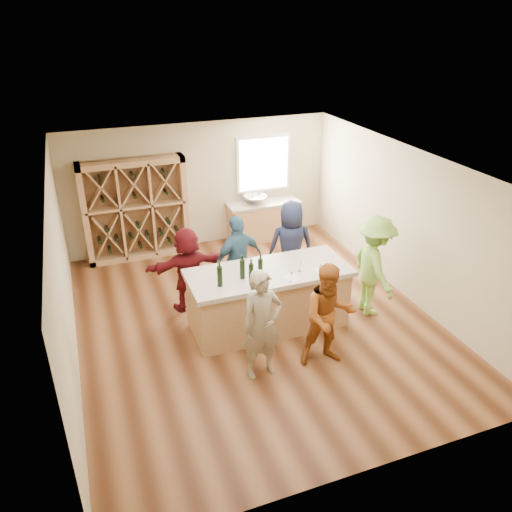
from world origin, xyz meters
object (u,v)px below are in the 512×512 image
object	(u,v)px
sink	(255,199)
person_near_left	(262,325)
wine_rack	(136,210)
wine_bottle_c	(242,269)
wine_bottle_a	(220,276)
person_far_left	(188,269)
wine_bottle_d	(251,273)
person_far_mid	(238,260)
person_server	(374,266)
person_near_right	(329,316)
tasting_counter_base	(269,301)
person_far_right	(291,246)
wine_bottle_e	(260,268)

from	to	relation	value
sink	person_near_left	xyz separation A→B (m)	(-1.60, -4.58, -0.15)
wine_rack	wine_bottle_c	xyz separation A→B (m)	(1.17, -3.61, 0.15)
wine_bottle_c	wine_bottle_a	bearing A→B (deg)	-164.79
wine_bottle_c	person_far_left	xyz separation A→B (m)	(-0.64, 1.15, -0.45)
sink	wine_bottle_d	world-z (taller)	wine_bottle_d
wine_bottle_c	person_near_left	xyz separation A→B (m)	(-0.07, -1.05, -0.38)
wine_bottle_a	wine_bottle_d	world-z (taller)	wine_bottle_a
person_far_mid	person_server	bearing A→B (deg)	134.49
sink	person_near_right	distance (m)	4.71
wine_rack	person_far_mid	size ratio (longest dim) A/B	1.27
person_far_mid	wine_bottle_d	bearing A→B (deg)	64.54
wine_bottle_a	person_near_left	size ratio (longest dim) A/B	0.19
tasting_counter_base	person_far_right	world-z (taller)	person_far_right
wine_bottle_c	person_near_left	distance (m)	1.12
sink	person_far_mid	world-z (taller)	person_far_mid
tasting_counter_base	person_near_left	bearing A→B (deg)	-116.40
wine_rack	sink	xyz separation A→B (m)	(2.70, -0.07, -0.09)
wine_rack	person_far_left	distance (m)	2.54
person_near_left	person_server	distance (m)	2.62
sink	person_far_left	size ratio (longest dim) A/B	0.34
sink	person_far_mid	distance (m)	2.81
person_far_right	tasting_counter_base	bearing A→B (deg)	63.13
person_near_right	person_far_mid	world-z (taller)	person_far_mid
wine_bottle_c	sink	bearing A→B (deg)	66.58
wine_bottle_d	wine_bottle_e	distance (m)	0.22
wine_rack	person_near_right	size ratio (longest dim) A/B	1.31
wine_bottle_e	person_server	xyz separation A→B (m)	(2.10, -0.07, -0.32)
person_near_right	sink	bearing A→B (deg)	92.69
person_near_left	person_near_right	size ratio (longest dim) A/B	1.03
wine_rack	person_far_right	distance (m)	3.52
sink	person_far_left	bearing A→B (deg)	-132.20
wine_bottle_c	person_far_right	distance (m)	1.87
wine_bottle_d	wine_bottle_e	xyz separation A→B (m)	(0.19, 0.10, 0.00)
person_far_mid	person_far_right	distance (m)	1.13
person_server	person_far_right	size ratio (longest dim) A/B	1.03
wine_bottle_c	person_far_right	size ratio (longest dim) A/B	0.19
tasting_counter_base	person_far_right	distance (m)	1.49
sink	person_server	world-z (taller)	person_server
tasting_counter_base	wine_bottle_a	distance (m)	1.19
wine_rack	person_near_left	size ratio (longest dim) A/B	1.27
wine_rack	wine_bottle_d	world-z (taller)	wine_rack
person_server	person_far_left	distance (m)	3.28
person_near_right	person_far_left	size ratio (longest dim) A/B	1.06
wine_bottle_c	person_near_right	size ratio (longest dim) A/B	0.20
person_far_mid	person_near_left	bearing A→B (deg)	63.85
tasting_counter_base	person_server	size ratio (longest dim) A/B	1.41
wine_rack	wine_bottle_e	bearing A→B (deg)	-68.34
tasting_counter_base	person_far_mid	distance (m)	1.04
person_far_right	wine_bottle_a	bearing A→B (deg)	48.03
tasting_counter_base	wine_bottle_c	distance (m)	0.90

